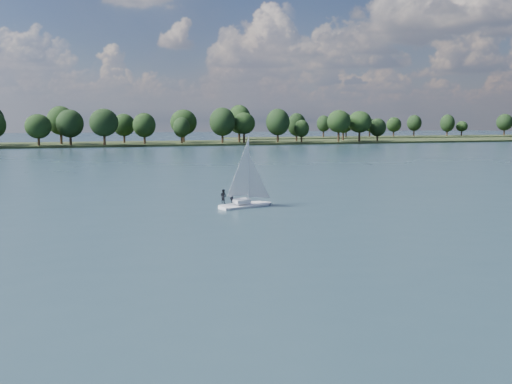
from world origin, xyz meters
The scene contains 5 objects.
ground centered at (0.00, 100.00, 0.00)m, with size 700.00×700.00×0.00m, color #233342.
far_shore centered at (0.00, 212.00, 0.00)m, with size 660.00×40.00×1.50m, color black.
far_shore_back centered at (160.00, 260.00, 0.00)m, with size 220.00×30.00×1.40m, color black.
sailboat centered at (-8.92, 43.19, 2.25)m, with size 6.33×3.64×8.04m.
treeline centered at (-12.74, 208.20, 8.12)m, with size 563.06×73.85×18.03m.
Camera 1 is at (-26.72, -15.65, 9.40)m, focal length 40.00 mm.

